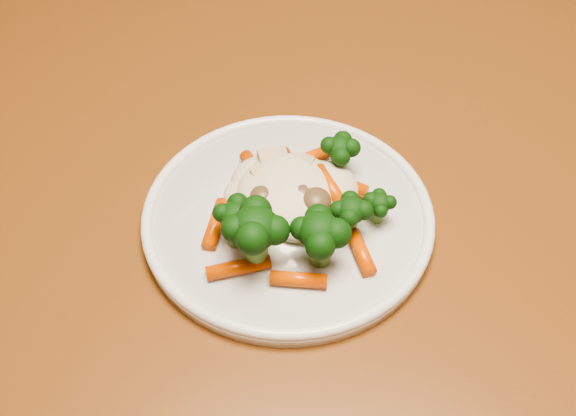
% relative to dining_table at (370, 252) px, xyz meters
% --- Properties ---
extents(dining_table, '(1.44, 1.14, 0.75)m').
position_rel_dining_table_xyz_m(dining_table, '(0.00, 0.00, 0.00)').
color(dining_table, brown).
rests_on(dining_table, ground).
extents(plate, '(0.25, 0.25, 0.01)m').
position_rel_dining_table_xyz_m(plate, '(-0.08, -0.05, 0.10)').
color(plate, white).
rests_on(plate, dining_table).
extents(meal, '(0.16, 0.16, 0.05)m').
position_rel_dining_table_xyz_m(meal, '(-0.08, -0.06, 0.13)').
color(meal, beige).
rests_on(meal, plate).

